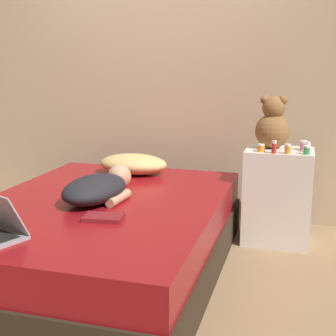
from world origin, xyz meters
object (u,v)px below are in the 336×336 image
bottle_amber (288,149)px  book (103,218)px  bottle_orange (261,148)px  bottle_pink (304,145)px  pillow (133,164)px  teddy_bear (273,125)px  bottle_green (307,150)px  bottle_white (308,147)px  bottle_red (274,147)px  person_lying (99,187)px

bottle_amber → book: 1.42m
bottle_orange → bottle_pink: 0.33m
pillow → bottle_pink: bottle_pink is taller
pillow → teddy_bear: (1.05, 0.12, 0.33)m
pillow → teddy_bear: teddy_bear is taller
bottle_amber → bottle_orange: (-0.18, 0.02, -0.01)m
teddy_bear → bottle_green: size_ratio=6.36×
bottle_amber → book: bearing=-133.0°
bottle_pink → book: bearing=-131.5°
bottle_white → bottle_pink: size_ratio=1.05×
teddy_bear → book: size_ratio=1.67×
teddy_bear → bottle_red: size_ratio=4.32×
pillow → teddy_bear: 1.11m
bottle_white → bottle_green: 0.08m
bottle_orange → book: size_ratio=0.24×
bottle_amber → bottle_pink: (0.11, 0.17, 0.00)m
bottle_orange → bottle_red: size_ratio=0.62×
bottle_orange → pillow: bearing=176.8°
bottle_green → bottle_red: 0.22m
book → bottle_pink: bearing=48.5°
teddy_bear → bottle_pink: size_ratio=5.60×
person_lying → bottle_pink: (1.24, 0.84, 0.19)m
person_lying → bottle_orange: bearing=40.1°
bottle_green → bottle_pink: 0.16m
bottle_amber → bottle_green: (0.13, 0.01, -0.00)m
bottle_amber → bottle_red: bearing=-170.5°
bottle_white → bottle_red: bearing=-153.6°
bottle_pink → pillow: bearing=-175.6°
bottle_white → bottle_green: bottle_white is taller
bottle_pink → bottle_red: 0.28m
pillow → bottle_red: 1.11m
teddy_bear → bottle_orange: bearing=-109.6°
bottle_white → book: bearing=-134.2°
bottle_orange → bottle_red: bearing=-21.6°
teddy_bear → bottle_pink: teddy_bear is taller
bottle_orange → book: bottle_orange is taller
bottle_amber → bottle_orange: bearing=173.5°
bottle_green → book: (-1.08, -1.03, -0.26)m
bottle_green → bottle_red: bearing=-172.6°
pillow → bottle_orange: (0.99, -0.06, 0.19)m
bottle_amber → pillow: bearing=176.3°
bottle_white → bottle_pink: bearing=109.8°
person_lying → bottle_white: size_ratio=9.81×
bottle_amber → person_lying: bearing=-149.7°
bottle_white → bottle_amber: 0.17m
person_lying → bottle_white: (1.27, 0.76, 0.19)m
person_lying → bottle_red: bearing=36.2°
bottle_orange → bottle_green: 0.31m
bottle_amber → bottle_green: 0.13m
bottle_orange → book: 1.32m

